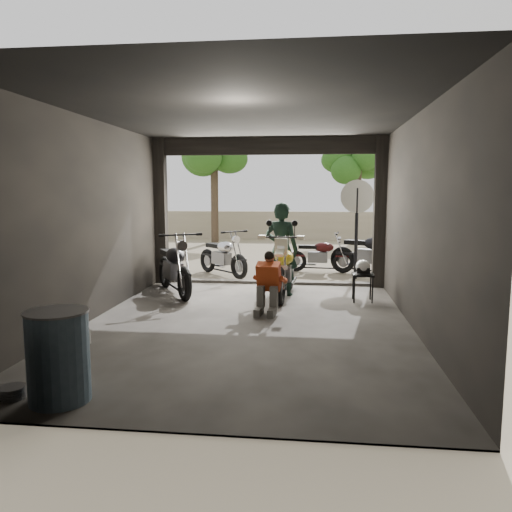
% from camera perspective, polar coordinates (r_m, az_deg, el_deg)
% --- Properties ---
extents(ground, '(80.00, 80.00, 0.00)m').
position_cam_1_polar(ground, '(7.76, -1.05, -7.98)').
color(ground, '#7A6D56').
rests_on(ground, ground).
extents(garage, '(7.00, 7.13, 3.20)m').
position_cam_1_polar(garage, '(8.06, -0.55, 1.85)').
color(garage, '#2D2B28').
rests_on(garage, ground).
extents(boundary_wall, '(18.00, 0.30, 1.20)m').
position_cam_1_polar(boundary_wall, '(21.49, 3.96, 3.50)').
color(boundary_wall, gray).
rests_on(boundary_wall, ground).
extents(tree_left, '(2.20, 2.20, 5.60)m').
position_cam_1_polar(tree_left, '(20.40, -4.82, 12.80)').
color(tree_left, '#382B1E').
rests_on(tree_left, ground).
extents(tree_right, '(2.20, 2.20, 5.00)m').
position_cam_1_polar(tree_right, '(21.54, 11.64, 11.25)').
color(tree_right, '#382B1E').
rests_on(tree_right, ground).
extents(main_bike, '(0.91, 1.96, 1.28)m').
position_cam_1_polar(main_bike, '(9.68, 3.34, -1.05)').
color(main_bike, beige).
rests_on(main_bike, ground).
extents(left_bike, '(1.62, 2.01, 1.27)m').
position_cam_1_polar(left_bike, '(10.11, -9.37, -0.79)').
color(left_bike, black).
rests_on(left_bike, ground).
extents(outside_bike_a, '(1.68, 1.67, 1.14)m').
position_cam_1_polar(outside_bike_a, '(12.20, -3.83, 0.37)').
color(outside_bike_a, black).
rests_on(outside_bike_a, ground).
extents(outside_bike_b, '(1.57, 0.77, 1.03)m').
position_cam_1_polar(outside_bike_b, '(12.80, 7.28, 0.41)').
color(outside_bike_b, '#3F0F0F').
rests_on(outside_bike_b, ground).
extents(outside_bike_c, '(2.02, 1.62, 1.27)m').
position_cam_1_polar(outside_bike_c, '(12.44, 12.96, 0.65)').
color(outside_bike_c, black).
rests_on(outside_bike_c, ground).
extents(rider, '(0.77, 0.62, 1.85)m').
position_cam_1_polar(rider, '(9.83, 2.93, 0.76)').
color(rider, black).
rests_on(rider, ground).
extents(mechanic, '(0.59, 0.75, 1.02)m').
position_cam_1_polar(mechanic, '(8.35, 1.31, -3.29)').
color(mechanic, '#AE3D17').
rests_on(mechanic, ground).
extents(stool, '(0.39, 0.39, 0.54)m').
position_cam_1_polar(stool, '(9.49, 12.11, -2.42)').
color(stool, black).
rests_on(stool, ground).
extents(helmet, '(0.29, 0.31, 0.26)m').
position_cam_1_polar(helmet, '(9.47, 12.13, -1.19)').
color(helmet, silver).
rests_on(helmet, stool).
extents(oil_drum, '(0.72, 0.72, 0.91)m').
position_cam_1_polar(oil_drum, '(5.30, -21.64, -10.75)').
color(oil_drum, '#3F576B').
rests_on(oil_drum, ground).
extents(sign_post, '(0.78, 0.08, 2.33)m').
position_cam_1_polar(sign_post, '(11.90, 11.45, 4.88)').
color(sign_post, black).
rests_on(sign_post, ground).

